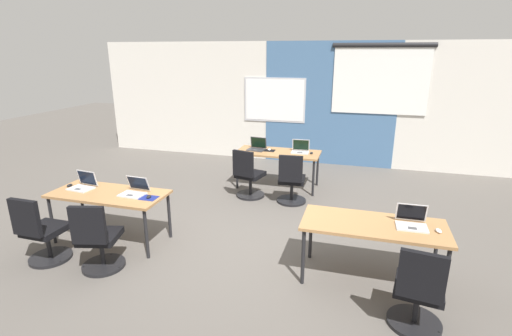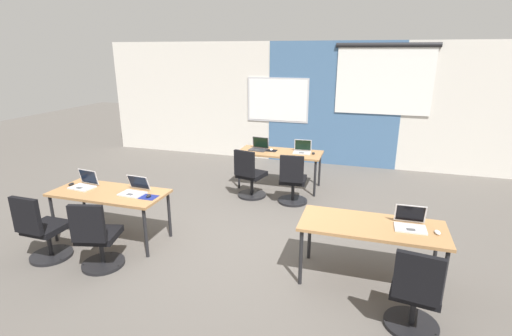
% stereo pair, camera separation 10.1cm
% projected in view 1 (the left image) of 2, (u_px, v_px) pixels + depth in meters
% --- Properties ---
extents(ground_plane, '(24.00, 24.00, 0.00)m').
position_uv_depth(ground_plane, '(243.00, 237.00, 5.48)').
color(ground_plane, '#56514C').
extents(back_wall_assembly, '(10.00, 0.27, 2.80)m').
position_uv_depth(back_wall_assembly, '(299.00, 103.00, 8.90)').
color(back_wall_assembly, silver).
rests_on(back_wall_assembly, ground).
extents(desk_near_left, '(1.60, 0.70, 0.72)m').
position_uv_depth(desk_near_left, '(109.00, 197.00, 5.20)').
color(desk_near_left, '#A37547').
rests_on(desk_near_left, ground).
extents(desk_near_right, '(1.60, 0.70, 0.72)m').
position_uv_depth(desk_near_right, '(373.00, 228.00, 4.27)').
color(desk_near_right, '#A37547').
rests_on(desk_near_right, ground).
extents(desk_far_center, '(1.60, 0.70, 0.72)m').
position_uv_depth(desk_far_center, '(278.00, 155.00, 7.30)').
color(desk_far_center, '#A37547').
rests_on(desk_far_center, ground).
extents(laptop_far_left, '(0.36, 0.30, 0.24)m').
position_uv_depth(laptop_far_left, '(257.00, 147.00, 7.42)').
color(laptop_far_left, '#333338').
rests_on(laptop_far_left, desk_far_center).
extents(mousepad_far_left, '(0.22, 0.19, 0.00)m').
position_uv_depth(mousepad_far_left, '(269.00, 150.00, 7.36)').
color(mousepad_far_left, black).
rests_on(mousepad_far_left, desk_far_center).
extents(mouse_far_left, '(0.07, 0.11, 0.03)m').
position_uv_depth(mouse_far_left, '(269.00, 150.00, 7.36)').
color(mouse_far_left, silver).
rests_on(mouse_far_left, mousepad_far_left).
extents(chair_far_left, '(0.53, 0.58, 0.92)m').
position_uv_depth(chair_far_left, '(248.00, 178.00, 6.85)').
color(chair_far_left, black).
rests_on(chair_far_left, ground).
extents(laptop_near_left_end, '(0.36, 0.31, 0.24)m').
position_uv_depth(laptop_near_left_end, '(83.00, 185.00, 5.34)').
color(laptop_near_left_end, silver).
rests_on(laptop_near_left_end, desk_near_left).
extents(mouse_near_left_end, '(0.06, 0.10, 0.03)m').
position_uv_depth(mouse_near_left_end, '(70.00, 185.00, 5.41)').
color(mouse_near_left_end, black).
rests_on(mouse_near_left_end, desk_near_left).
extents(chair_near_left_end, '(0.52, 0.54, 0.92)m').
position_uv_depth(chair_near_left_end, '(42.00, 235.00, 4.73)').
color(chair_near_left_end, black).
rests_on(chair_near_left_end, ground).
extents(laptop_far_right, '(0.35, 0.29, 0.24)m').
position_uv_depth(laptop_far_right, '(300.00, 150.00, 7.23)').
color(laptop_far_right, '#B7B7BC').
rests_on(laptop_far_right, desk_far_center).
extents(mouse_far_right, '(0.06, 0.10, 0.03)m').
position_uv_depth(mouse_far_right, '(312.00, 153.00, 7.13)').
color(mouse_far_right, black).
rests_on(mouse_far_right, desk_far_center).
extents(chair_far_right, '(0.52, 0.55, 0.92)m').
position_uv_depth(chair_far_right, '(291.00, 183.00, 6.58)').
color(chair_far_right, black).
rests_on(chair_far_right, ground).
extents(laptop_near_left_inner, '(0.35, 0.33, 0.23)m').
position_uv_depth(laptop_near_left_inner, '(134.00, 191.00, 5.12)').
color(laptop_near_left_inner, silver).
rests_on(laptop_near_left_inner, desk_near_left).
extents(mousepad_near_left_inner, '(0.22, 0.19, 0.00)m').
position_uv_depth(mousepad_near_left_inner, '(149.00, 198.00, 4.99)').
color(mousepad_near_left_inner, navy).
rests_on(mousepad_near_left_inner, desk_near_left).
extents(mouse_near_left_inner, '(0.07, 0.11, 0.03)m').
position_uv_depth(mouse_near_left_inner, '(149.00, 197.00, 4.99)').
color(mouse_near_left_inner, black).
rests_on(mouse_near_left_inner, mousepad_near_left_inner).
extents(chair_near_left_inner, '(0.54, 0.59, 0.92)m').
position_uv_depth(chair_near_left_inner, '(98.00, 242.00, 4.54)').
color(chair_near_left_inner, black).
rests_on(chair_near_left_inner, ground).
extents(laptop_near_right_end, '(0.34, 0.29, 0.23)m').
position_uv_depth(laptop_near_right_end, '(412.00, 222.00, 4.18)').
color(laptop_near_right_end, silver).
rests_on(laptop_near_right_end, desk_near_right).
extents(mouse_near_right_end, '(0.08, 0.11, 0.03)m').
position_uv_depth(mouse_near_right_end, '(439.00, 231.00, 4.05)').
color(mouse_near_right_end, silver).
rests_on(mouse_near_right_end, desk_near_right).
extents(chair_near_right_end, '(0.52, 0.57, 0.92)m').
position_uv_depth(chair_near_right_end, '(418.00, 295.00, 3.56)').
color(chair_near_right_end, black).
rests_on(chair_near_right_end, ground).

